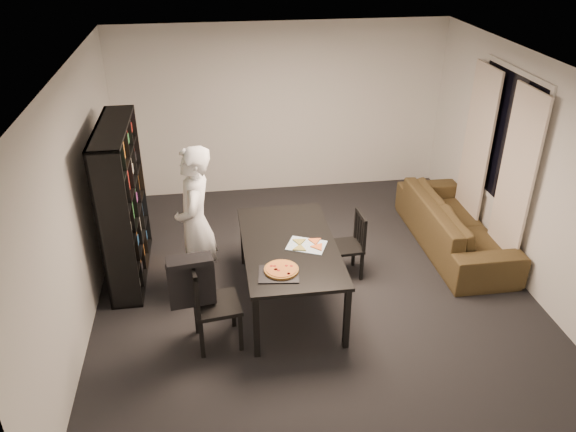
{
  "coord_description": "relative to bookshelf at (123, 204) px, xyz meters",
  "views": [
    {
      "loc": [
        -1.09,
        -5.42,
        3.94
      ],
      "look_at": [
        -0.32,
        -0.15,
        1.05
      ],
      "focal_mm": 35.0,
      "sensor_mm": 36.0,
      "label": 1
    }
  ],
  "objects": [
    {
      "name": "room",
      "position": [
        2.16,
        -0.6,
        0.35
      ],
      "size": [
        5.01,
        5.51,
        2.61
      ],
      "color": "black",
      "rests_on": "ground"
    },
    {
      "name": "window_pane",
      "position": [
        4.64,
        -0.0,
        0.55
      ],
      "size": [
        0.02,
        1.4,
        1.6
      ],
      "primitive_type": "cube",
      "color": "black",
      "rests_on": "room"
    },
    {
      "name": "window_frame",
      "position": [
        4.64,
        -0.0,
        0.55
      ],
      "size": [
        0.03,
        1.52,
        1.72
      ],
      "primitive_type": "cube",
      "color": "white",
      "rests_on": "room"
    },
    {
      "name": "curtain_left",
      "position": [
        4.56,
        -0.52,
        0.2
      ],
      "size": [
        0.03,
        0.7,
        2.25
      ],
      "primitive_type": "cube",
      "color": "beige",
      "rests_on": "room"
    },
    {
      "name": "curtain_right",
      "position": [
        4.56,
        0.52,
        0.2
      ],
      "size": [
        0.03,
        0.7,
        2.25
      ],
      "primitive_type": "cube",
      "color": "beige",
      "rests_on": "room"
    },
    {
      "name": "bookshelf",
      "position": [
        0.0,
        0.0,
        0.0
      ],
      "size": [
        0.35,
        1.5,
        1.9
      ],
      "primitive_type": "cube",
      "color": "black",
      "rests_on": "room"
    },
    {
      "name": "dining_table",
      "position": [
        1.83,
        -0.85,
        -0.26
      ],
      "size": [
        1.01,
        1.82,
        0.76
      ],
      "color": "black",
      "rests_on": "room"
    },
    {
      "name": "chair_left",
      "position": [
        0.92,
        -1.45,
        -0.39
      ],
      "size": [
        0.51,
        0.51,
        0.98
      ],
      "rotation": [
        0.0,
        0.0,
        1.7
      ],
      "color": "black",
      "rests_on": "room"
    },
    {
      "name": "chair_right",
      "position": [
        2.66,
        -0.42,
        -0.48
      ],
      "size": [
        0.4,
        0.4,
        0.82
      ],
      "rotation": [
        0.0,
        0.0,
        -1.52
      ],
      "color": "black",
      "rests_on": "room"
    },
    {
      "name": "draped_jacket",
      "position": [
        0.78,
        -1.47,
        -0.14
      ],
      "size": [
        0.46,
        0.25,
        0.54
      ],
      "rotation": [
        0.0,
        0.0,
        1.7
      ],
      "color": "black",
      "rests_on": "chair_left"
    },
    {
      "name": "person",
      "position": [
        0.83,
        -0.53,
        -0.04
      ],
      "size": [
        0.49,
        0.7,
        1.82
      ],
      "primitive_type": "imported",
      "rotation": [
        0.0,
        0.0,
        -1.66
      ],
      "color": "white",
      "rests_on": "room"
    },
    {
      "name": "baking_tray",
      "position": [
        1.64,
        -1.42,
        -0.19
      ],
      "size": [
        0.44,
        0.37,
        0.01
      ],
      "primitive_type": "cube",
      "rotation": [
        0.0,
        0.0,
        -0.12
      ],
      "color": "black",
      "rests_on": "dining_table"
    },
    {
      "name": "pepperoni_pizza",
      "position": [
        1.68,
        -1.37,
        -0.17
      ],
      "size": [
        0.35,
        0.35,
        0.03
      ],
      "rotation": [
        0.0,
        0.0,
        0.39
      ],
      "color": "#9A662C",
      "rests_on": "dining_table"
    },
    {
      "name": "kitchen_towel",
      "position": [
        2.01,
        -0.92,
        -0.19
      ],
      "size": [
        0.49,
        0.44,
        0.01
      ],
      "primitive_type": "cube",
      "rotation": [
        0.0,
        0.0,
        -0.43
      ],
      "color": "silver",
      "rests_on": "dining_table"
    },
    {
      "name": "pizza_slices",
      "position": [
        2.03,
        -0.91,
        -0.18
      ],
      "size": [
        0.4,
        0.35,
        0.01
      ],
      "primitive_type": null,
      "rotation": [
        0.0,
        0.0,
        0.11
      ],
      "color": "#DA8344",
      "rests_on": "dining_table"
    },
    {
      "name": "sofa",
      "position": [
        4.17,
        0.02,
        -0.62
      ],
      "size": [
        0.88,
        2.24,
        0.65
      ],
      "primitive_type": "imported",
      "rotation": [
        0.0,
        0.0,
        1.57
      ],
      "color": "#392E16",
      "rests_on": "room"
    }
  ]
}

